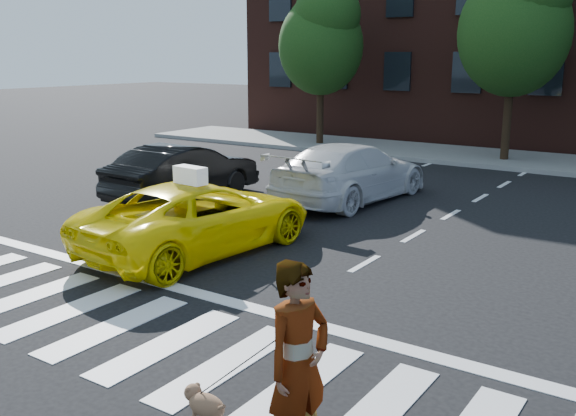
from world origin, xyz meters
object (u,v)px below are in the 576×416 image
Objects in this scene: tree_left at (322,35)px; woman at (298,365)px; white_suv at (351,172)px; black_sedan at (184,172)px; tree_mid at (516,18)px; taxi at (199,217)px; dog at (204,403)px.

woman is at bearing -59.36° from tree_left.
white_suv is at bearing -54.32° from tree_left.
woman is at bearing 140.08° from black_sedan.
tree_mid is at bearing -115.08° from black_sedan.
taxi is 6.81m from woman.
black_sedan is at bearing -38.06° from taxi.
dog is at bearing 114.65° from white_suv.
white_suv is 2.64× the size of woman.
tree_left reaches higher than taxi.
white_suv reaches higher than black_sedan.
black_sedan reaches higher than taxi.
tree_left is at bearing -50.14° from white_suv.
white_suv is at bearing -87.63° from taxi.
black_sedan is 11.46m from woman.
woman reaches higher than dog.
taxi is 7.84× the size of dog.
black_sedan is (-5.32, -10.45, -4.13)m from tree_mid.
taxi is at bearing 91.22° from white_suv.
tree_left is at bearing 180.00° from tree_mid.
taxi is at bearing 62.00° from woman.
tree_mid is 1.46× the size of taxi.
tree_left is 21.32m from woman.
white_suv is at bearing 119.44° from dog.
white_suv is (0.29, 5.51, 0.07)m from taxi.
dog is at bearing -83.50° from tree_mid.
tree_mid is (7.50, -0.00, 0.41)m from tree_left.
white_suv is (3.67, 2.30, 0.02)m from black_sedan.
tree_mid is 3.65× the size of woman.
taxi is at bearing -98.06° from tree_mid.
taxi is at bearing 138.51° from black_sedan.
tree_mid reaches higher than taxi.
woman reaches higher than white_suv.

